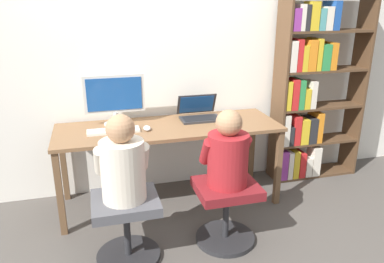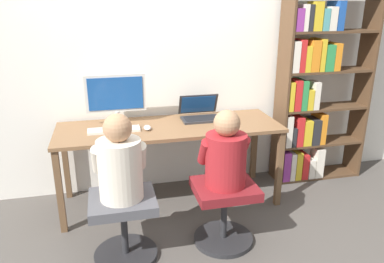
{
  "view_description": "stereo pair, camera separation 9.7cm",
  "coord_description": "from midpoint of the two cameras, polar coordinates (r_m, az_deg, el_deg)",
  "views": [
    {
      "loc": [
        -0.62,
        -2.73,
        1.77
      ],
      "look_at": [
        0.16,
        0.13,
        0.74
      ],
      "focal_mm": 35.0,
      "sensor_mm": 36.0,
      "label": 1
    },
    {
      "loc": [
        -0.53,
        -2.75,
        1.77
      ],
      "look_at": [
        0.16,
        0.13,
        0.74
      ],
      "focal_mm": 35.0,
      "sensor_mm": 36.0,
      "label": 2
    }
  ],
  "objects": [
    {
      "name": "office_chair_left",
      "position": [
        2.77,
        -10.96,
        -13.59
      ],
      "size": [
        0.46,
        0.46,
        0.49
      ],
      "color": "#262628",
      "rests_on": "ground_plane"
    },
    {
      "name": "ground_plane",
      "position": [
        3.31,
        -2.91,
        -13.21
      ],
      "size": [
        14.0,
        14.0,
        0.0
      ],
      "primitive_type": "plane",
      "color": "#4C4742"
    },
    {
      "name": "laptop",
      "position": [
        3.48,
        0.33,
        2.7
      ],
      "size": [
        0.37,
        0.3,
        0.21
      ],
      "color": "#2D2D30",
      "rests_on": "desk"
    },
    {
      "name": "person_at_laptop",
      "position": [
        2.72,
        4.45,
        -3.37
      ],
      "size": [
        0.37,
        0.3,
        0.57
      ],
      "color": "maroon",
      "rests_on": "office_chair_right"
    },
    {
      "name": "wall_back",
      "position": [
        3.55,
        -5.87,
        11.43
      ],
      "size": [
        10.0,
        0.05,
        2.6
      ],
      "color": "white",
      "rests_on": "ground_plane"
    },
    {
      "name": "office_chair_right",
      "position": [
        2.91,
        4.25,
        -11.48
      ],
      "size": [
        0.46,
        0.46,
        0.49
      ],
      "color": "#262628",
      "rests_on": "ground_plane"
    },
    {
      "name": "bookshelf",
      "position": [
        3.92,
        16.77,
        5.76
      ],
      "size": [
        0.92,
        0.28,
        1.89
      ],
      "color": "#513823",
      "rests_on": "ground_plane"
    },
    {
      "name": "desktop_monitor",
      "position": [
        3.34,
        -12.52,
        4.87
      ],
      "size": [
        0.52,
        0.21,
        0.44
      ],
      "color": "beige",
      "rests_on": "desk"
    },
    {
      "name": "computer_mouse_by_keyboard",
      "position": [
        3.2,
        -7.73,
        0.51
      ],
      "size": [
        0.06,
        0.1,
        0.04
      ],
      "color": "silver",
      "rests_on": "desk"
    },
    {
      "name": "keyboard",
      "position": [
        3.2,
        -12.74,
        0.12
      ],
      "size": [
        0.43,
        0.13,
        0.03
      ],
      "color": "silver",
      "rests_on": "desk"
    },
    {
      "name": "person_at_monitor",
      "position": [
        2.56,
        -11.6,
        -4.87
      ],
      "size": [
        0.37,
        0.31,
        0.6
      ],
      "color": "beige",
      "rests_on": "office_chair_left"
    },
    {
      "name": "desk",
      "position": [
        3.31,
        -4.35,
        -0.34
      ],
      "size": [
        1.95,
        0.67,
        0.74
      ],
      "color": "brown",
      "rests_on": "ground_plane"
    }
  ]
}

